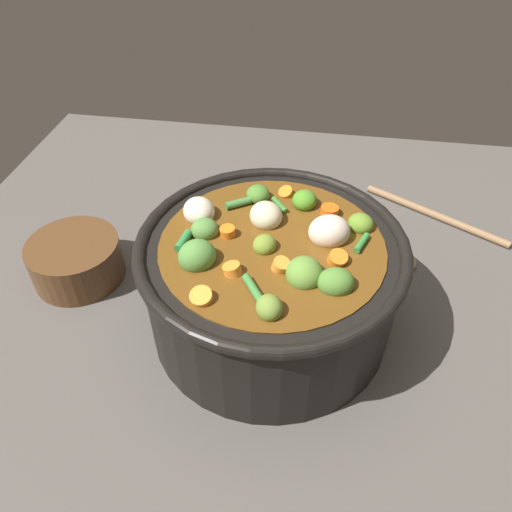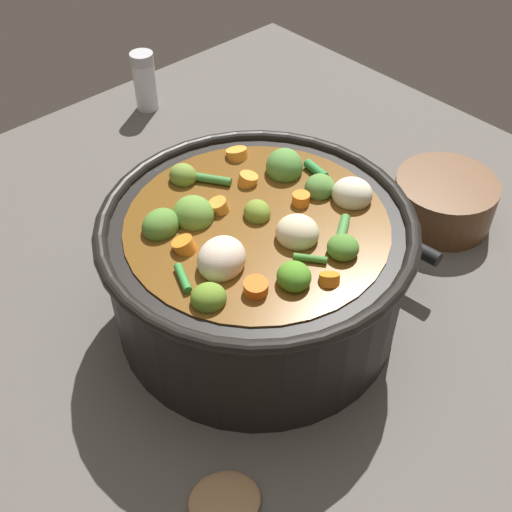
# 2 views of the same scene
# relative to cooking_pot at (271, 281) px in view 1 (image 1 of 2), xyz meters

# --- Properties ---
(ground_plane) EXTENTS (1.10, 1.10, 0.00)m
(ground_plane) POSITION_rel_cooking_pot_xyz_m (-0.00, -0.00, -0.08)
(ground_plane) COLOR #514C47
(cooking_pot) EXTENTS (0.33, 0.33, 0.17)m
(cooking_pot) POSITION_rel_cooking_pot_xyz_m (0.00, 0.00, 0.00)
(cooking_pot) COLOR black
(cooking_pot) RESTS_ON ground_plane
(wooden_spoon) EXTENTS (0.23, 0.24, 0.01)m
(wooden_spoon) POSITION_rel_cooking_pot_xyz_m (0.21, 0.20, -0.07)
(wooden_spoon) COLOR #926E49
(wooden_spoon) RESTS_ON ground_plane
(small_saucepan) EXTENTS (0.21, 0.14, 0.06)m
(small_saucepan) POSITION_rel_cooking_pot_xyz_m (-0.29, 0.04, -0.05)
(small_saucepan) COLOR brown
(small_saucepan) RESTS_ON ground_plane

